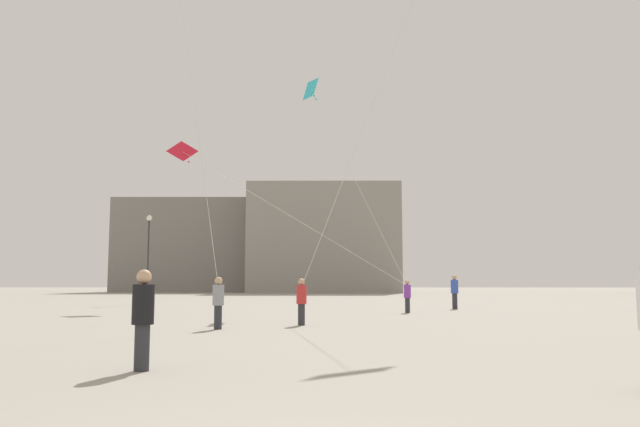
{
  "coord_description": "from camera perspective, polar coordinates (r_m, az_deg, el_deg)",
  "views": [
    {
      "loc": [
        0.46,
        -4.25,
        1.52
      ],
      "look_at": [
        0.0,
        15.77,
        3.68
      ],
      "focal_mm": 35.28,
      "sensor_mm": 36.0,
      "label": 1
    }
  ],
  "objects": [
    {
      "name": "kite_cyan_delta",
      "position": [
        34.93,
        -0.81,
        11.0
      ],
      "size": [
        5.26,
        3.62,
        11.15
      ],
      "color": "#1EB2C6"
    },
    {
      "name": "person_in_grey",
      "position": [
        20.42,
        -9.22,
        -7.8
      ],
      "size": [
        0.36,
        0.36,
        1.65
      ],
      "rotation": [
        0.0,
        0.0,
        0.32
      ],
      "color": "#2D2D33",
      "rests_on": "ground_plane"
    },
    {
      "name": "building_centre_hall",
      "position": [
        86.23,
        0.34,
        -2.4
      ],
      "size": [
        20.2,
        13.3,
        14.35
      ],
      "color": "gray",
      "rests_on": "ground_plane"
    },
    {
      "name": "person_in_purple",
      "position": [
        30.86,
        7.93,
        -7.31
      ],
      "size": [
        0.34,
        0.34,
        1.58
      ],
      "rotation": [
        0.0,
        0.0,
        1.18
      ],
      "color": "#2D2D33",
      "rests_on": "ground_plane"
    },
    {
      "name": "building_left_hall",
      "position": [
        91.08,
        -11.04,
        -2.91
      ],
      "size": [
        22.71,
        8.85,
        12.99
      ],
      "color": "gray",
      "rests_on": "ground_plane"
    },
    {
      "name": "person_in_red",
      "position": [
        21.99,
        -1.69,
        -7.81
      ],
      "size": [
        0.35,
        0.35,
        1.61
      ],
      "rotation": [
        0.0,
        0.0,
        3.4
      ],
      "color": "#2D2D33",
      "rests_on": "ground_plane"
    },
    {
      "name": "kite_crimson_delta",
      "position": [
        37.18,
        -11.94,
        5.26
      ],
      "size": [
        13.0,
        5.23,
        8.1
      ],
      "color": "red"
    },
    {
      "name": "person_in_blue",
      "position": [
        35.62,
        12.11,
        -6.82
      ],
      "size": [
        0.41,
        0.41,
        1.87
      ],
      "rotation": [
        0.0,
        0.0,
        1.66
      ],
      "color": "#2D2D33",
      "rests_on": "ground_plane"
    },
    {
      "name": "person_in_black",
      "position": [
        11.3,
        -15.77,
        -8.85
      ],
      "size": [
        0.37,
        0.37,
        1.72
      ],
      "rotation": [
        0.0,
        0.0,
        4.09
      ],
      "color": "#2D2D33",
      "rests_on": "ground_plane"
    },
    {
      "name": "lamppost_west",
      "position": [
        43.63,
        -15.3,
        -2.84
      ],
      "size": [
        0.36,
        0.36,
        5.93
      ],
      "color": "#2D2D30",
      "rests_on": "ground_plane"
    }
  ]
}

